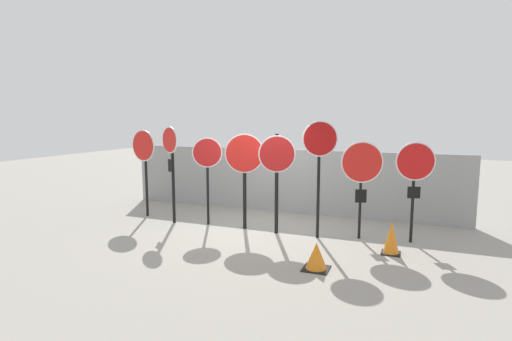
{
  "coord_description": "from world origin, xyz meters",
  "views": [
    {
      "loc": [
        3.3,
        -8.65,
        2.66
      ],
      "look_at": [
        -0.09,
        0.0,
        1.42
      ],
      "focal_mm": 28.0,
      "sensor_mm": 36.0,
      "label": 1
    }
  ],
  "objects_px": {
    "stop_sign_4": "(277,165)",
    "stop_sign_6": "(362,169)",
    "traffic_cone_0": "(316,256)",
    "stop_sign_5": "(320,152)",
    "stop_sign_2": "(207,161)",
    "stop_sign_7": "(415,170)",
    "stop_sign_1": "(171,156)",
    "stop_sign_3": "(244,163)",
    "stop_sign_0": "(144,153)",
    "traffic_cone_1": "(391,238)"
  },
  "relations": [
    {
      "from": "stop_sign_2",
      "to": "stop_sign_3",
      "type": "xyz_separation_m",
      "value": [
        1.0,
        -0.03,
        -0.01
      ]
    },
    {
      "from": "stop_sign_6",
      "to": "traffic_cone_0",
      "type": "xyz_separation_m",
      "value": [
        -0.49,
        -2.1,
        -1.32
      ]
    },
    {
      "from": "stop_sign_6",
      "to": "stop_sign_0",
      "type": "bearing_deg",
      "value": 162.32
    },
    {
      "from": "stop_sign_2",
      "to": "traffic_cone_1",
      "type": "height_order",
      "value": "stop_sign_2"
    },
    {
      "from": "stop_sign_2",
      "to": "stop_sign_6",
      "type": "xyz_separation_m",
      "value": [
        3.67,
        0.17,
        -0.05
      ]
    },
    {
      "from": "stop_sign_2",
      "to": "stop_sign_4",
      "type": "height_order",
      "value": "stop_sign_4"
    },
    {
      "from": "stop_sign_1",
      "to": "stop_sign_5",
      "type": "bearing_deg",
      "value": 26.83
    },
    {
      "from": "stop_sign_0",
      "to": "stop_sign_7",
      "type": "relative_size",
      "value": 1.08
    },
    {
      "from": "stop_sign_3",
      "to": "traffic_cone_1",
      "type": "relative_size",
      "value": 3.53
    },
    {
      "from": "stop_sign_1",
      "to": "stop_sign_6",
      "type": "xyz_separation_m",
      "value": [
        4.59,
        0.35,
        -0.15
      ]
    },
    {
      "from": "stop_sign_0",
      "to": "stop_sign_1",
      "type": "height_order",
      "value": "stop_sign_1"
    },
    {
      "from": "stop_sign_3",
      "to": "stop_sign_5",
      "type": "height_order",
      "value": "stop_sign_5"
    },
    {
      "from": "stop_sign_2",
      "to": "stop_sign_5",
      "type": "distance_m",
      "value": 2.82
    },
    {
      "from": "stop_sign_5",
      "to": "traffic_cone_1",
      "type": "height_order",
      "value": "stop_sign_5"
    },
    {
      "from": "stop_sign_6",
      "to": "stop_sign_7",
      "type": "distance_m",
      "value": 1.07
    },
    {
      "from": "stop_sign_1",
      "to": "stop_sign_3",
      "type": "xyz_separation_m",
      "value": [
        1.92,
        0.15,
        -0.1
      ]
    },
    {
      "from": "stop_sign_0",
      "to": "stop_sign_4",
      "type": "height_order",
      "value": "stop_sign_0"
    },
    {
      "from": "stop_sign_3",
      "to": "stop_sign_0",
      "type": "bearing_deg",
      "value": 156.33
    },
    {
      "from": "stop_sign_1",
      "to": "traffic_cone_0",
      "type": "relative_size",
      "value": 5.03
    },
    {
      "from": "stop_sign_2",
      "to": "stop_sign_4",
      "type": "bearing_deg",
      "value": -33.14
    },
    {
      "from": "stop_sign_2",
      "to": "traffic_cone_0",
      "type": "bearing_deg",
      "value": -60.92
    },
    {
      "from": "stop_sign_0",
      "to": "stop_sign_7",
      "type": "distance_m",
      "value": 6.73
    },
    {
      "from": "stop_sign_5",
      "to": "traffic_cone_1",
      "type": "relative_size",
      "value": 4.0
    },
    {
      "from": "stop_sign_1",
      "to": "stop_sign_5",
      "type": "relative_size",
      "value": 0.94
    },
    {
      "from": "stop_sign_5",
      "to": "stop_sign_7",
      "type": "relative_size",
      "value": 1.2
    },
    {
      "from": "stop_sign_3",
      "to": "traffic_cone_1",
      "type": "height_order",
      "value": "stop_sign_3"
    },
    {
      "from": "stop_sign_4",
      "to": "stop_sign_6",
      "type": "bearing_deg",
      "value": -12.44
    },
    {
      "from": "stop_sign_3",
      "to": "traffic_cone_1",
      "type": "distance_m",
      "value": 3.64
    },
    {
      "from": "stop_sign_6",
      "to": "stop_sign_2",
      "type": "bearing_deg",
      "value": 164.82
    },
    {
      "from": "stop_sign_5",
      "to": "stop_sign_0",
      "type": "bearing_deg",
      "value": 151.26
    },
    {
      "from": "stop_sign_0",
      "to": "traffic_cone_0",
      "type": "height_order",
      "value": "stop_sign_0"
    },
    {
      "from": "stop_sign_1",
      "to": "traffic_cone_1",
      "type": "distance_m",
      "value": 5.48
    },
    {
      "from": "stop_sign_4",
      "to": "stop_sign_5",
      "type": "bearing_deg",
      "value": -21.32
    },
    {
      "from": "stop_sign_3",
      "to": "stop_sign_4",
      "type": "distance_m",
      "value": 0.83
    },
    {
      "from": "stop_sign_0",
      "to": "stop_sign_2",
      "type": "bearing_deg",
      "value": 8.39
    },
    {
      "from": "stop_sign_6",
      "to": "stop_sign_3",
      "type": "bearing_deg",
      "value": 166.47
    },
    {
      "from": "stop_sign_2",
      "to": "stop_sign_4",
      "type": "xyz_separation_m",
      "value": [
        1.83,
        -0.11,
        -0.01
      ]
    },
    {
      "from": "stop_sign_1",
      "to": "stop_sign_2",
      "type": "relative_size",
      "value": 1.12
    },
    {
      "from": "stop_sign_7",
      "to": "stop_sign_5",
      "type": "bearing_deg",
      "value": 175.23
    },
    {
      "from": "stop_sign_0",
      "to": "traffic_cone_1",
      "type": "bearing_deg",
      "value": 6.19
    },
    {
      "from": "stop_sign_3",
      "to": "stop_sign_5",
      "type": "relative_size",
      "value": 0.88
    },
    {
      "from": "traffic_cone_0",
      "to": "stop_sign_7",
      "type": "bearing_deg",
      "value": 54.88
    },
    {
      "from": "stop_sign_5",
      "to": "stop_sign_6",
      "type": "relative_size",
      "value": 1.21
    },
    {
      "from": "stop_sign_3",
      "to": "stop_sign_6",
      "type": "distance_m",
      "value": 2.67
    },
    {
      "from": "stop_sign_4",
      "to": "traffic_cone_1",
      "type": "xyz_separation_m",
      "value": [
        2.54,
        -0.47,
        -1.29
      ]
    },
    {
      "from": "stop_sign_1",
      "to": "stop_sign_3",
      "type": "distance_m",
      "value": 1.93
    },
    {
      "from": "stop_sign_2",
      "to": "stop_sign_5",
      "type": "xyz_separation_m",
      "value": [
        2.8,
        -0.11,
        0.31
      ]
    },
    {
      "from": "stop_sign_5",
      "to": "stop_sign_1",
      "type": "bearing_deg",
      "value": 155.48
    },
    {
      "from": "stop_sign_2",
      "to": "stop_sign_7",
      "type": "relative_size",
      "value": 1.01
    },
    {
      "from": "stop_sign_1",
      "to": "stop_sign_7",
      "type": "relative_size",
      "value": 1.13
    }
  ]
}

